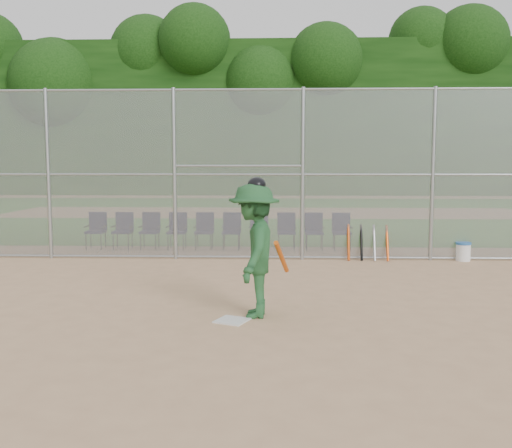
{
  "coord_description": "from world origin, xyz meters",
  "views": [
    {
      "loc": [
        0.38,
        -8.32,
        2.24
      ],
      "look_at": [
        0.0,
        2.5,
        1.1
      ],
      "focal_mm": 40.0,
      "sensor_mm": 36.0,
      "label": 1
    }
  ],
  "objects_px": {
    "batter_at_plate": "(254,250)",
    "chair_0": "(96,231)",
    "home_plate": "(232,320)",
    "water_cooler": "(463,251)"
  },
  "relations": [
    {
      "from": "home_plate",
      "to": "chair_0",
      "type": "height_order",
      "value": "chair_0"
    },
    {
      "from": "water_cooler",
      "to": "chair_0",
      "type": "relative_size",
      "value": 0.45
    },
    {
      "from": "home_plate",
      "to": "batter_at_plate",
      "type": "relative_size",
      "value": 0.2
    },
    {
      "from": "chair_0",
      "to": "home_plate",
      "type": "bearing_deg",
      "value": -58.93
    },
    {
      "from": "chair_0",
      "to": "water_cooler",
      "type": "bearing_deg",
      "value": -9.97
    },
    {
      "from": "batter_at_plate",
      "to": "chair_0",
      "type": "distance_m",
      "value": 8.0
    },
    {
      "from": "home_plate",
      "to": "water_cooler",
      "type": "xyz_separation_m",
      "value": [
        4.98,
        5.3,
        0.21
      ]
    },
    {
      "from": "water_cooler",
      "to": "batter_at_plate",
      "type": "bearing_deg",
      "value": -133.04
    },
    {
      "from": "batter_at_plate",
      "to": "chair_0",
      "type": "height_order",
      "value": "batter_at_plate"
    },
    {
      "from": "batter_at_plate",
      "to": "chair_0",
      "type": "bearing_deg",
      "value": 124.02
    }
  ]
}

